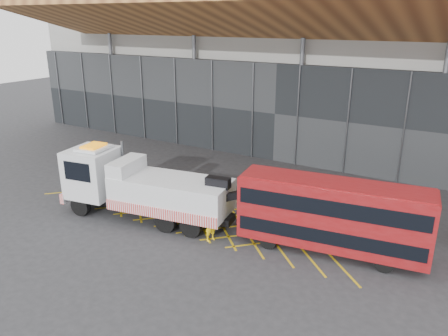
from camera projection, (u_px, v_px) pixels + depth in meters
The scene contains 6 objects.
ground_plane at pixel (173, 201), 28.73m from camera, with size 120.00×120.00×0.00m, color #2A2A2D.
road_markings at pixel (204, 209), 27.57m from camera, with size 21.56×7.16×0.01m.
construction_building at pixel (308, 46), 39.80m from camera, with size 55.00×23.97×18.00m.
recovery_truck at pixel (140, 186), 25.86m from camera, with size 12.35×4.47×4.28m.
bus_towed at pixel (332, 214), 21.89m from camera, with size 9.65×3.45×3.84m.
worker at pixel (211, 224), 23.40m from camera, with size 0.69×0.45×1.90m, color yellow.
Camera 1 is at (16.41, -21.00, 11.46)m, focal length 35.00 mm.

